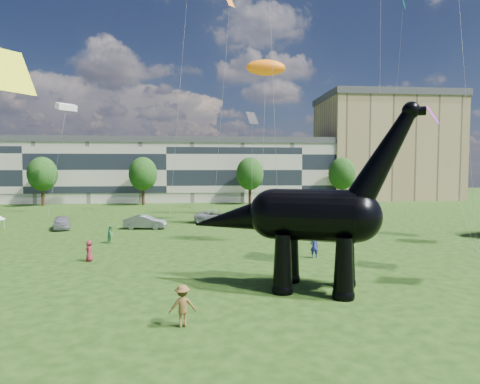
{
  "coord_description": "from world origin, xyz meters",
  "views": [
    {
      "loc": [
        -0.56,
        -22.71,
        6.83
      ],
      "look_at": [
        2.15,
        8.0,
        5.0
      ],
      "focal_mm": 30.0,
      "sensor_mm": 36.0,
      "label": 1
    }
  ],
  "objects": [
    {
      "name": "car_grey",
      "position": [
        -7.26,
        22.9,
        0.77
      ],
      "size": [
        4.82,
        2.21,
        1.53
      ],
      "primitive_type": "imported",
      "rotation": [
        0.0,
        0.0,
        1.44
      ],
      "color": "slate",
      "rests_on": "ground"
    },
    {
      "name": "car_white",
      "position": [
        0.84,
        27.39,
        0.77
      ],
      "size": [
        5.71,
        2.92,
        1.54
      ],
      "primitive_type": "imported",
      "rotation": [
        0.0,
        0.0,
        1.51
      ],
      "color": "silver",
      "rests_on": "ground"
    },
    {
      "name": "tree_mid_right",
      "position": [
        8.0,
        53.0,
        6.29
      ],
      "size": [
        5.2,
        5.2,
        9.44
      ],
      "color": "#382314",
      "rests_on": "ground"
    },
    {
      "name": "tree_mid_left",
      "position": [
        -12.0,
        53.0,
        6.29
      ],
      "size": [
        5.2,
        5.2,
        9.44
      ],
      "color": "#382314",
      "rests_on": "ground"
    },
    {
      "name": "visitors",
      "position": [
        -2.0,
        10.23,
        0.85
      ],
      "size": [
        43.09,
        26.81,
        1.82
      ],
      "color": "olive",
      "rests_on": "ground"
    },
    {
      "name": "car_silver",
      "position": [
        -16.59,
        23.56,
        0.75
      ],
      "size": [
        3.02,
        4.72,
        1.5
      ],
      "primitive_type": "imported",
      "rotation": [
        0.0,
        0.0,
        0.31
      ],
      "color": "silver",
      "rests_on": "ground"
    },
    {
      "name": "tree_far_left",
      "position": [
        -30.0,
        53.0,
        6.29
      ],
      "size": [
        5.2,
        5.2,
        9.44
      ],
      "color": "#382314",
      "rests_on": "ground"
    },
    {
      "name": "dinosaur_sculpture",
      "position": [
        5.08,
        -0.7,
        4.02
      ],
      "size": [
        12.72,
        6.74,
        10.66
      ],
      "rotation": [
        0.0,
        0.0,
        -0.39
      ],
      "color": "black",
      "rests_on": "ground"
    },
    {
      "name": "gazebo_far",
      "position": [
        17.47,
        28.51,
        1.68
      ],
      "size": [
        4.31,
        4.31,
        2.39
      ],
      "rotation": [
        0.0,
        0.0,
        0.31
      ],
      "color": "silver",
      "rests_on": "ground"
    },
    {
      "name": "terrace_row",
      "position": [
        -8.0,
        62.0,
        6.0
      ],
      "size": [
        78.0,
        11.0,
        12.0
      ],
      "primitive_type": "cube",
      "color": "beige",
      "rests_on": "ground"
    },
    {
      "name": "car_dark",
      "position": [
        10.65,
        20.73,
        0.73
      ],
      "size": [
        2.83,
        5.3,
        1.46
      ],
      "primitive_type": "imported",
      "rotation": [
        0.0,
        0.0,
        -0.16
      ],
      "color": "#595960",
      "rests_on": "ground"
    },
    {
      "name": "apartment_block",
      "position": [
        40.0,
        65.0,
        11.0
      ],
      "size": [
        28.0,
        18.0,
        22.0
      ],
      "primitive_type": "cube",
      "color": "tan",
      "rests_on": "ground"
    },
    {
      "name": "ground",
      "position": [
        0.0,
        0.0,
        0.0
      ],
      "size": [
        220.0,
        220.0,
        0.0
      ],
      "primitive_type": "plane",
      "color": "#16330C",
      "rests_on": "ground"
    },
    {
      "name": "kites",
      "position": [
        -3.65,
        29.04,
        21.6
      ],
      "size": [
        57.91,
        52.1,
        30.52
      ],
      "color": "#EA0F3B",
      "rests_on": "ground"
    },
    {
      "name": "gazebo_near",
      "position": [
        16.42,
        30.89,
        1.81
      ],
      "size": [
        4.66,
        4.66,
        2.58
      ],
      "rotation": [
        0.0,
        0.0,
        -0.31
      ],
      "color": "white",
      "rests_on": "ground"
    },
    {
      "name": "tree_far_right",
      "position": [
        26.0,
        53.0,
        6.29
      ],
      "size": [
        5.2,
        5.2,
        9.44
      ],
      "color": "#382314",
      "rests_on": "ground"
    }
  ]
}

